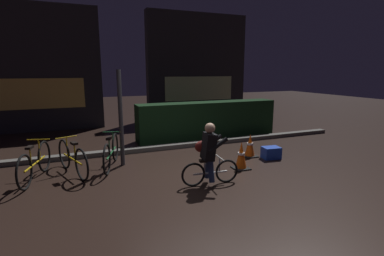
% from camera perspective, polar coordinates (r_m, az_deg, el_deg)
% --- Properties ---
extents(ground_plane, '(40.00, 40.00, 0.00)m').
position_cam_1_polar(ground_plane, '(6.45, 0.37, -8.98)').
color(ground_plane, black).
extents(sidewalk_curb, '(12.00, 0.24, 0.12)m').
position_cam_1_polar(sidewalk_curb, '(8.41, -5.39, -3.74)').
color(sidewalk_curb, '#56544F').
rests_on(sidewalk_curb, ground).
extents(hedge_row, '(4.80, 0.70, 1.20)m').
position_cam_1_polar(hedge_row, '(9.75, 3.17, 1.63)').
color(hedge_row, black).
rests_on(hedge_row, ground).
extents(storefront_left, '(4.49, 0.54, 4.58)m').
position_cam_1_polar(storefront_left, '(12.14, -28.26, 10.18)').
color(storefront_left, '#262328').
rests_on(storefront_left, ground).
extents(storefront_right, '(4.81, 0.54, 4.80)m').
position_cam_1_polar(storefront_right, '(13.90, 1.04, 11.92)').
color(storefront_right, '#262328').
rests_on(storefront_right, ground).
extents(street_post, '(0.10, 0.10, 2.25)m').
position_cam_1_polar(street_post, '(6.94, -13.84, 1.79)').
color(street_post, '#2D2D33').
rests_on(street_post, ground).
extents(parked_bike_leftmost, '(0.54, 1.69, 0.80)m').
position_cam_1_polar(parked_bike_leftmost, '(6.82, -28.49, -6.05)').
color(parked_bike_leftmost, black).
rests_on(parked_bike_leftmost, ground).
extents(parked_bike_left_mid, '(0.63, 1.64, 0.79)m').
position_cam_1_polar(parked_bike_left_mid, '(6.82, -22.47, -5.55)').
color(parked_bike_left_mid, black).
rests_on(parked_bike_left_mid, ground).
extents(parked_bike_center_left, '(0.58, 1.67, 0.80)m').
position_cam_1_polar(parked_bike_center_left, '(7.02, -15.59, -4.61)').
color(parked_bike_center_left, black).
rests_on(parked_bike_center_left, ground).
extents(traffic_cone_near, '(0.36, 0.36, 0.64)m').
position_cam_1_polar(traffic_cone_near, '(6.76, 9.65, -5.43)').
color(traffic_cone_near, black).
rests_on(traffic_cone_near, ground).
extents(traffic_cone_far, '(0.36, 0.36, 0.60)m').
position_cam_1_polar(traffic_cone_far, '(7.75, 11.33, -3.44)').
color(traffic_cone_far, black).
rests_on(traffic_cone_far, ground).
extents(blue_crate, '(0.48, 0.37, 0.30)m').
position_cam_1_polar(blue_crate, '(7.75, 15.29, -4.71)').
color(blue_crate, '#193DB7').
rests_on(blue_crate, ground).
extents(cyclist, '(1.19, 0.55, 1.25)m').
position_cam_1_polar(cyclist, '(5.70, 3.33, -5.09)').
color(cyclist, black).
rests_on(cyclist, ground).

